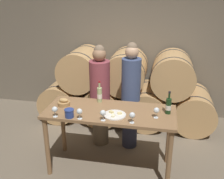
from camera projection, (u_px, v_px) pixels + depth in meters
ground_plane at (110, 167)px, 3.84m from camera, size 10.00×10.00×0.00m
stone_wall_back at (131, 35)px, 5.13m from camera, size 10.00×0.12×3.20m
barrel_stack at (126, 90)px, 4.95m from camera, size 3.26×0.90×1.41m
tasting_table at (110, 119)px, 3.55m from camera, size 1.74×0.71×0.92m
person_left at (100, 95)px, 4.17m from camera, size 0.32×0.32×1.67m
person_right at (131, 95)px, 4.06m from camera, size 0.29×0.29×1.73m
wine_bottle_red at (168, 106)px, 3.39m from camera, size 0.07×0.07×0.31m
wine_bottle_white at (100, 95)px, 3.74m from camera, size 0.07×0.07×0.31m
blue_crock at (69, 113)px, 3.31m from camera, size 0.12×0.12×0.11m
bread_basket at (64, 103)px, 3.65m from camera, size 0.17×0.17×0.11m
cheese_plate at (115, 115)px, 3.37m from camera, size 0.29×0.29×0.04m
wine_glass_far_left at (55, 110)px, 3.31m from camera, size 0.07×0.07×0.14m
wine_glass_left at (79, 112)px, 3.25m from camera, size 0.07×0.07×0.14m
wine_glass_center at (103, 113)px, 3.21m from camera, size 0.07×0.07×0.14m
wine_glass_right at (132, 115)px, 3.16m from camera, size 0.07×0.07×0.14m
wine_glass_far_right at (156, 111)px, 3.28m from camera, size 0.07×0.07×0.14m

